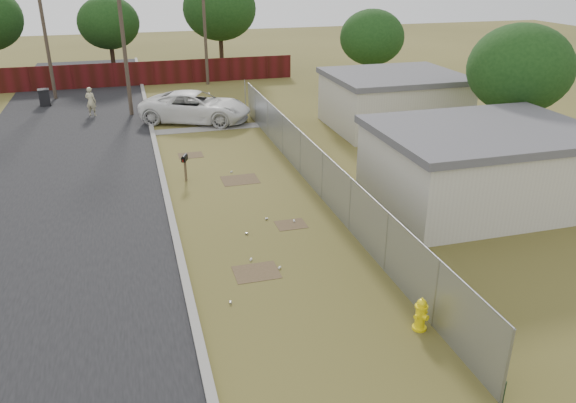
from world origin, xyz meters
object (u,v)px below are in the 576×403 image
object	(u,v)px
pickup_truck	(196,107)
fire_hydrant	(421,315)
pedestrian	(91,101)
trash_bin	(44,97)
mailbox	(185,160)

from	to	relation	value
pickup_truck	fire_hydrant	bearing A→B (deg)	-147.72
pedestrian	trash_bin	size ratio (longest dim) A/B	1.63
mailbox	trash_bin	world-z (taller)	mailbox
fire_hydrant	pedestrian	bearing A→B (deg)	109.58
mailbox	pedestrian	world-z (taller)	pedestrian
fire_hydrant	pedestrian	xyz separation A→B (m)	(-9.06, 25.46, 0.45)
mailbox	pedestrian	xyz separation A→B (m)	(-4.34, 12.90, -0.05)
pedestrian	mailbox	bearing A→B (deg)	131.56
pedestrian	fire_hydrant	bearing A→B (deg)	132.54
fire_hydrant	pickup_truck	xyz separation A→B (m)	(-2.98, 22.31, 0.45)
fire_hydrant	pedestrian	distance (m)	27.03
fire_hydrant	pickup_truck	world-z (taller)	pickup_truck
pedestrian	trash_bin	xyz separation A→B (m)	(-3.11, 3.62, -0.34)
mailbox	trash_bin	bearing A→B (deg)	114.29
mailbox	pedestrian	size ratio (longest dim) A/B	0.67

